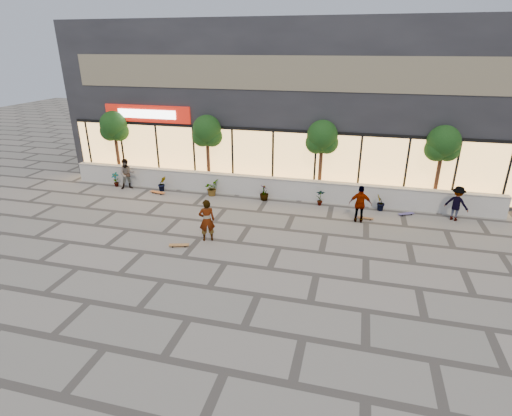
% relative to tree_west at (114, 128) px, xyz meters
% --- Properties ---
extents(ground, '(80.00, 80.00, 0.00)m').
position_rel_tree_west_xyz_m(ground, '(9.00, -7.70, -2.99)').
color(ground, gray).
rests_on(ground, ground).
extents(planter_wall, '(22.00, 0.42, 1.04)m').
position_rel_tree_west_xyz_m(planter_wall, '(9.00, -0.70, -2.46)').
color(planter_wall, beige).
rests_on(planter_wall, ground).
extents(retail_building, '(24.00, 9.17, 8.50)m').
position_rel_tree_west_xyz_m(retail_building, '(9.00, 4.79, 1.26)').
color(retail_building, '#222227').
rests_on(retail_building, ground).
extents(shrub_a, '(0.43, 0.29, 0.81)m').
position_rel_tree_west_xyz_m(shrub_a, '(0.50, -1.25, -2.58)').
color(shrub_a, black).
rests_on(shrub_a, ground).
extents(shrub_b, '(0.57, 0.57, 0.81)m').
position_rel_tree_west_xyz_m(shrub_b, '(3.30, -1.25, -2.58)').
color(shrub_b, black).
rests_on(shrub_b, ground).
extents(shrub_c, '(0.68, 0.77, 0.81)m').
position_rel_tree_west_xyz_m(shrub_c, '(6.10, -1.25, -2.58)').
color(shrub_c, black).
rests_on(shrub_c, ground).
extents(shrub_d, '(0.64, 0.64, 0.81)m').
position_rel_tree_west_xyz_m(shrub_d, '(8.90, -1.25, -2.58)').
color(shrub_d, black).
rests_on(shrub_d, ground).
extents(shrub_e, '(0.46, 0.35, 0.81)m').
position_rel_tree_west_xyz_m(shrub_e, '(11.70, -1.25, -2.58)').
color(shrub_e, black).
rests_on(shrub_e, ground).
extents(shrub_f, '(0.55, 0.57, 0.81)m').
position_rel_tree_west_xyz_m(shrub_f, '(14.50, -1.25, -2.58)').
color(shrub_f, black).
rests_on(shrub_f, ground).
extents(tree_west, '(1.60, 1.50, 3.92)m').
position_rel_tree_west_xyz_m(tree_west, '(0.00, 0.00, 0.00)').
color(tree_west, '#4E291C').
rests_on(tree_west, ground).
extents(tree_midwest, '(1.60, 1.50, 3.92)m').
position_rel_tree_west_xyz_m(tree_midwest, '(5.50, 0.00, 0.00)').
color(tree_midwest, '#4E291C').
rests_on(tree_midwest, ground).
extents(tree_mideast, '(1.60, 1.50, 3.92)m').
position_rel_tree_west_xyz_m(tree_mideast, '(11.50, 0.00, 0.00)').
color(tree_mideast, '#4E291C').
rests_on(tree_mideast, ground).
extents(tree_east, '(1.60, 1.50, 3.92)m').
position_rel_tree_west_xyz_m(tree_east, '(17.00, 0.00, 0.00)').
color(tree_east, '#4E291C').
rests_on(tree_east, ground).
extents(skater_center, '(0.75, 0.64, 1.73)m').
position_rel_tree_west_xyz_m(skater_center, '(7.74, -6.14, -2.12)').
color(skater_center, silver).
rests_on(skater_center, ground).
extents(skater_left, '(1.01, 0.95, 1.66)m').
position_rel_tree_west_xyz_m(skater_left, '(1.35, -1.40, -2.16)').
color(skater_left, tan).
rests_on(skater_left, ground).
extents(skater_right_near, '(0.98, 0.41, 1.67)m').
position_rel_tree_west_xyz_m(skater_right_near, '(13.57, -2.81, -2.15)').
color(skater_right_near, silver).
rests_on(skater_right_near, ground).
extents(skater_right_far, '(1.17, 1.01, 1.57)m').
position_rel_tree_west_xyz_m(skater_right_far, '(17.69, -1.52, -2.20)').
color(skater_right_far, maroon).
rests_on(skater_right_far, ground).
extents(skateboard_center, '(0.80, 0.41, 0.09)m').
position_rel_tree_west_xyz_m(skateboard_center, '(6.87, -6.97, -2.91)').
color(skateboard_center, '#9C6833').
rests_on(skateboard_center, ground).
extents(skateboard_left, '(0.89, 0.39, 0.10)m').
position_rel_tree_west_xyz_m(skateboard_left, '(3.26, -1.74, -2.90)').
color(skateboard_left, orange).
rests_on(skateboard_left, ground).
extents(skateboard_right_near, '(0.72, 0.23, 0.09)m').
position_rel_tree_west_xyz_m(skateboard_right_near, '(13.86, -2.45, -2.91)').
color(skateboard_right_near, brown).
rests_on(skateboard_right_near, ground).
extents(skateboard_right_far, '(0.75, 0.54, 0.09)m').
position_rel_tree_west_xyz_m(skateboard_right_far, '(15.67, -1.50, -2.91)').
color(skateboard_right_far, '#514681').
rests_on(skateboard_right_far, ground).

